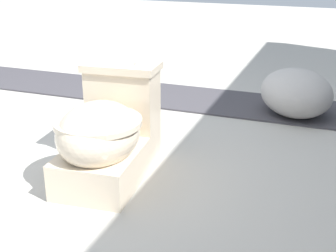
# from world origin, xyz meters

# --- Properties ---
(ground_plane) EXTENTS (14.00, 14.00, 0.00)m
(ground_plane) POSITION_xyz_m (0.00, 0.00, 0.00)
(ground_plane) COLOR #B7B2A8
(gravel_strip) EXTENTS (0.56, 8.00, 0.01)m
(gravel_strip) POSITION_xyz_m (-1.34, 0.50, 0.01)
(gravel_strip) COLOR #423F44
(gravel_strip) RESTS_ON ground
(toilet) EXTENTS (0.66, 0.43, 0.52)m
(toilet) POSITION_xyz_m (-0.07, 0.13, 0.22)
(toilet) COLOR beige
(toilet) RESTS_ON ground
(boulder_near) EXTENTS (0.67, 0.65, 0.31)m
(boulder_near) POSITION_xyz_m (-1.25, 0.86, 0.15)
(boulder_near) COLOR #B7B2AD
(boulder_near) RESTS_ON ground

